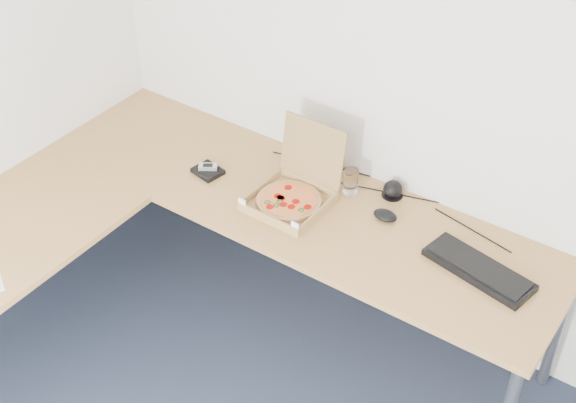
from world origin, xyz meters
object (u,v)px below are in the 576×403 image
Objects in this scene: wallet at (208,171)px; keyboard at (479,270)px; desk at (178,228)px; drinking_glass at (351,181)px; pizza_box at (291,196)px.

keyboard is at bearing 14.96° from wallet.
drinking_glass reaches higher than desk.
pizza_box is 3.08× the size of drinking_glass.
wallet is at bearing -157.53° from drinking_glass.
desk is 0.80m from drinking_glass.
drinking_glass is at bearing 33.35° from wallet.
drinking_glass is (0.17, 0.22, 0.02)m from pizza_box.
drinking_glass is at bearing 51.15° from desk.
desk is at bearing -128.30° from pizza_box.
pizza_box reaches higher than drinking_glass.
desk is 5.48× the size of keyboard.
pizza_box is 0.83× the size of keyboard.
desk is 0.39m from wallet.
keyboard is at bearing -13.15° from drinking_glass.
keyboard is 1.33m from wallet.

